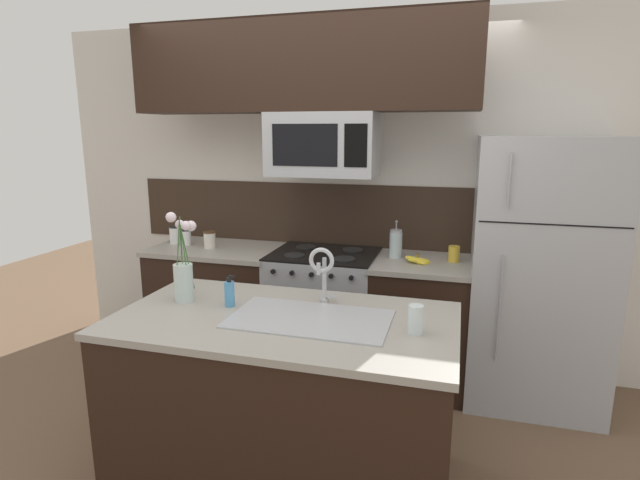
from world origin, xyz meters
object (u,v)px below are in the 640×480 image
at_px(storage_jar_medium, 186,237).
at_px(french_press, 396,244).
at_px(storage_jar_short, 210,240).
at_px(coffee_tin, 454,254).
at_px(storage_jar_tall, 176,235).
at_px(flower_vase, 184,274).
at_px(drinking_glass, 416,319).
at_px(sink_faucet, 322,268).
at_px(microwave, 324,144).
at_px(dish_soap_bottle, 230,293).
at_px(stove_range, 324,313).
at_px(refrigerator, 538,273).
at_px(banana_bunch, 417,260).

bearing_deg(storage_jar_medium, french_press, 2.14).
height_order(storage_jar_short, coffee_tin, storage_jar_short).
bearing_deg(storage_jar_tall, flower_vase, -56.50).
bearing_deg(drinking_glass, flower_vase, 175.13).
height_order(french_press, coffee_tin, french_press).
height_order(storage_jar_short, sink_faucet, sink_faucet).
distance_m(microwave, dish_soap_bottle, 1.38).
xyz_separation_m(stove_range, storage_jar_medium, (-1.13, -0.00, 0.51)).
height_order(storage_jar_tall, sink_faucet, sink_faucet).
distance_m(refrigerator, dish_soap_bottle, 2.02).
xyz_separation_m(stove_range, banana_bunch, (0.67, -0.06, 0.47)).
xyz_separation_m(storage_jar_medium, french_press, (1.64, 0.06, 0.04)).
height_order(coffee_tin, dish_soap_bottle, dish_soap_bottle).
bearing_deg(banana_bunch, stove_range, 174.78).
bearing_deg(dish_soap_bottle, flower_vase, 177.93).
bearing_deg(microwave, storage_jar_medium, 178.99).
bearing_deg(storage_jar_short, drinking_glass, -36.56).
xyz_separation_m(stove_range, sink_faucet, (0.27, -1.03, 0.65)).
relative_size(storage_jar_tall, french_press, 0.53).
bearing_deg(coffee_tin, storage_jar_tall, -179.47).
bearing_deg(storage_jar_short, storage_jar_medium, 170.80).
relative_size(storage_jar_medium, flower_vase, 0.27).
bearing_deg(storage_jar_medium, sink_faucet, -36.35).
distance_m(french_press, dish_soap_bottle, 1.42).
bearing_deg(sink_faucet, banana_bunch, 67.66).
bearing_deg(stove_range, storage_jar_medium, -179.95).
bearing_deg(coffee_tin, sink_faucet, -120.41).
bearing_deg(banana_bunch, storage_jar_short, 179.14).
distance_m(microwave, french_press, 0.86).
height_order(microwave, drinking_glass, microwave).
xyz_separation_m(storage_jar_tall, storage_jar_short, (0.34, -0.07, -0.01)).
bearing_deg(storage_jar_short, sink_faucet, -40.27).
height_order(refrigerator, storage_jar_short, refrigerator).
xyz_separation_m(refrigerator, sink_faucet, (-1.18, -1.05, 0.23)).
relative_size(stove_range, french_press, 3.48).
height_order(storage_jar_short, drinking_glass, same).
distance_m(sink_faucet, flower_vase, 0.73).
relative_size(stove_range, banana_bunch, 4.92).
relative_size(banana_bunch, sink_faucet, 0.62).
height_order(french_press, drinking_glass, french_press).
bearing_deg(banana_bunch, refrigerator, 5.99).
height_order(storage_jar_tall, drinking_glass, storage_jar_tall).
relative_size(refrigerator, coffee_tin, 15.99).
relative_size(stove_range, microwave, 1.25).
relative_size(stove_range, coffee_tin, 8.45).
bearing_deg(storage_jar_tall, storage_jar_short, -11.39).
height_order(stove_range, microwave, microwave).
distance_m(storage_jar_short, banana_bunch, 1.57).
bearing_deg(storage_jar_tall, dish_soap_bottle, -48.82).
distance_m(storage_jar_medium, french_press, 1.64).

